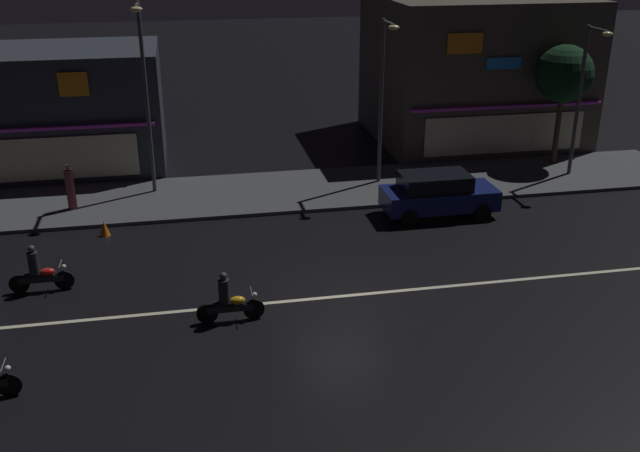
# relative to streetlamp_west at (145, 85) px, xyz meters

# --- Properties ---
(ground_plane) EXTENTS (140.00, 140.00, 0.00)m
(ground_plane) POSITION_rel_streetlamp_west_xyz_m (5.56, -10.01, -4.56)
(ground_plane) COLOR black
(lane_divider_stripe) EXTENTS (33.10, 0.16, 0.01)m
(lane_divider_stripe) POSITION_rel_streetlamp_west_xyz_m (5.56, -10.01, -4.56)
(lane_divider_stripe) COLOR beige
(lane_divider_stripe) RESTS_ON ground
(sidewalk_far) EXTENTS (34.85, 4.89, 0.14)m
(sidewalk_far) POSITION_rel_streetlamp_west_xyz_m (5.56, -0.67, -4.49)
(sidewalk_far) COLOR #424447
(sidewalk_far) RESTS_ON ground
(storefront_left_block) EXTENTS (9.74, 8.77, 7.11)m
(storefront_left_block) POSITION_rel_streetlamp_west_xyz_m (16.02, 6.08, -1.01)
(storefront_left_block) COLOR #4C443A
(storefront_left_block) RESTS_ON ground
(storefront_center_block) EXTENTS (10.68, 6.41, 5.34)m
(storefront_center_block) POSITION_rel_streetlamp_west_xyz_m (-4.89, 4.89, -1.90)
(storefront_center_block) COLOR #2D333D
(storefront_center_block) RESTS_ON ground
(streetlamp_west) EXTENTS (0.44, 1.64, 7.55)m
(streetlamp_west) POSITION_rel_streetlamp_west_xyz_m (0.00, 0.00, 0.00)
(streetlamp_west) COLOR #47494C
(streetlamp_west) RESTS_ON sidewalk_far
(streetlamp_mid) EXTENTS (0.44, 1.64, 6.76)m
(streetlamp_mid) POSITION_rel_streetlamp_west_xyz_m (9.40, -0.58, -0.41)
(streetlamp_mid) COLOR #47494C
(streetlamp_mid) RESTS_ON sidewalk_far
(streetlamp_east) EXTENTS (0.44, 1.64, 6.38)m
(streetlamp_east) POSITION_rel_streetlamp_west_xyz_m (17.93, -1.21, -0.61)
(streetlamp_east) COLOR #47494C
(streetlamp_east) RESTS_ON sidewalk_far
(pedestrian_on_sidewalk) EXTENTS (0.33, 0.33, 1.78)m
(pedestrian_on_sidewalk) POSITION_rel_streetlamp_west_xyz_m (-3.08, -1.25, -3.59)
(pedestrian_on_sidewalk) COLOR brown
(pedestrian_on_sidewalk) RESTS_ON sidewalk_far
(street_tree) EXTENTS (2.53, 2.53, 5.35)m
(street_tree) POSITION_rel_streetlamp_west_xyz_m (18.03, 0.65, -0.37)
(street_tree) COLOR #473323
(street_tree) RESTS_ON sidewalk_far
(parked_car_near_kerb) EXTENTS (4.30, 1.98, 1.67)m
(parked_car_near_kerb) POSITION_rel_streetlamp_west_xyz_m (10.63, -4.27, -3.69)
(parked_car_near_kerb) COLOR navy
(parked_car_near_kerb) RESTS_ON ground
(motorcycle_lead) EXTENTS (1.90, 0.60, 1.52)m
(motorcycle_lead) POSITION_rel_streetlamp_west_xyz_m (2.19, -10.81, -3.93)
(motorcycle_lead) COLOR black
(motorcycle_lead) RESTS_ON ground
(motorcycle_trailing_far) EXTENTS (1.90, 0.60, 1.52)m
(motorcycle_trailing_far) POSITION_rel_streetlamp_west_xyz_m (-3.27, -7.90, -3.93)
(motorcycle_trailing_far) COLOR black
(motorcycle_trailing_far) RESTS_ON ground
(traffic_cone) EXTENTS (0.36, 0.36, 0.55)m
(traffic_cone) POSITION_rel_streetlamp_west_xyz_m (-1.70, -3.87, -4.29)
(traffic_cone) COLOR orange
(traffic_cone) RESTS_ON ground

